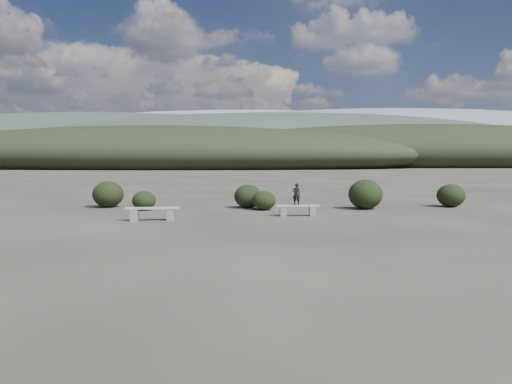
{
  "coord_description": "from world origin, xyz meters",
  "views": [
    {
      "loc": [
        0.82,
        -12.52,
        2.22
      ],
      "look_at": [
        0.18,
        3.5,
        1.1
      ],
      "focal_mm": 35.0,
      "sensor_mm": 36.0,
      "label": 1
    }
  ],
  "objects": [
    {
      "name": "mountain_ridges",
      "position": [
        -7.48,
        339.06,
        10.84
      ],
      "size": [
        500.0,
        400.0,
        56.0
      ],
      "color": "black",
      "rests_on": "ground"
    },
    {
      "name": "shrub_c",
      "position": [
        0.32,
        8.35,
        0.41
      ],
      "size": [
        1.01,
        1.01,
        0.81
      ],
      "primitive_type": "ellipsoid",
      "color": "black",
      "rests_on": "ground"
    },
    {
      "name": "shrub_a",
      "position": [
        -4.7,
        8.08,
        0.41
      ],
      "size": [
        0.99,
        0.99,
        0.81
      ],
      "primitive_type": "ellipsoid",
      "color": "black",
      "rests_on": "ground"
    },
    {
      "name": "bench_right",
      "position": [
        1.65,
        6.24,
        0.25
      ],
      "size": [
        1.69,
        0.49,
        0.42
      ],
      "rotation": [
        0.0,
        0.0,
        0.09
      ],
      "color": "slate",
      "rests_on": "ground"
    },
    {
      "name": "shrub_b",
      "position": [
        -0.4,
        9.2,
        0.51
      ],
      "size": [
        1.2,
        1.2,
        1.03
      ],
      "primitive_type": "ellipsoid",
      "color": "black",
      "rests_on": "ground"
    },
    {
      "name": "shrub_e",
      "position": [
        8.66,
        10.01,
        0.52
      ],
      "size": [
        1.24,
        1.24,
        1.03
      ],
      "primitive_type": "ellipsoid",
      "color": "black",
      "rests_on": "ground"
    },
    {
      "name": "bench_left",
      "position": [
        -3.49,
        4.66,
        0.28
      ],
      "size": [
        1.91,
        0.66,
        0.47
      ],
      "rotation": [
        0.0,
        0.0,
        0.15
      ],
      "color": "slate",
      "rests_on": "ground"
    },
    {
      "name": "shrub_d",
      "position": [
        4.66,
        8.91,
        0.64
      ],
      "size": [
        1.46,
        1.46,
        1.27
      ],
      "primitive_type": "ellipsoid",
      "color": "black",
      "rests_on": "ground"
    },
    {
      "name": "ground",
      "position": [
        0.0,
        0.0,
        0.0
      ],
      "size": [
        1200.0,
        1200.0,
        0.0
      ],
      "primitive_type": "plane",
      "color": "#332E27",
      "rests_on": "ground"
    },
    {
      "name": "seated_person",
      "position": [
        1.6,
        6.24,
        0.83
      ],
      "size": [
        0.32,
        0.23,
        0.83
      ],
      "primitive_type": "imported",
      "rotation": [
        0.0,
        0.0,
        3.24
      ],
      "color": "black",
      "rests_on": "bench_right"
    },
    {
      "name": "shrub_f",
      "position": [
        -6.63,
        9.27,
        0.58
      ],
      "size": [
        1.37,
        1.37,
        1.16
      ],
      "primitive_type": "ellipsoid",
      "color": "black",
      "rests_on": "ground"
    }
  ]
}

